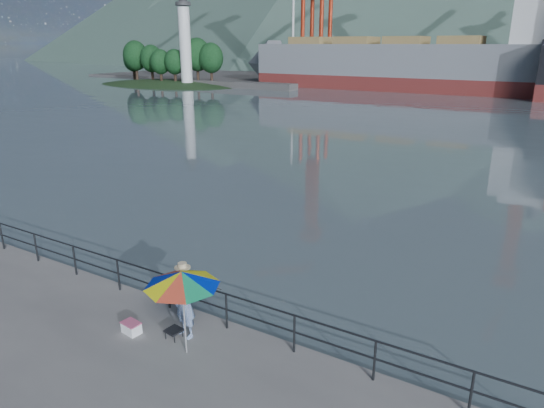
% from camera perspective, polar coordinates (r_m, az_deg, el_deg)
% --- Properties ---
extents(harbor_water, '(500.00, 280.00, 0.00)m').
position_cam_1_polar(harbor_water, '(137.67, 27.79, 13.38)').
color(harbor_water, '#536368').
rests_on(harbor_water, ground).
extents(guardrail, '(22.00, 0.06, 1.03)m').
position_cam_1_polar(guardrail, '(14.68, -14.98, -8.91)').
color(guardrail, '#2D3033').
rests_on(guardrail, ground).
extents(lighthouse_islet, '(48.00, 26.40, 19.20)m').
position_cam_1_polar(lighthouse_islet, '(94.92, -12.36, 13.83)').
color(lighthouse_islet, '#263F1E').
rests_on(lighthouse_islet, ground).
extents(fisherman, '(0.77, 0.59, 1.88)m').
position_cam_1_polar(fisherman, '(12.53, -10.24, -11.35)').
color(fisherman, '#204E93').
rests_on(fisherman, ground).
extents(beach_umbrella, '(1.81, 1.81, 2.16)m').
position_cam_1_polar(beach_umbrella, '(11.40, -10.56, -8.65)').
color(beach_umbrella, white).
rests_on(beach_umbrella, ground).
extents(folding_stool, '(0.42, 0.42, 0.25)m').
position_cam_1_polar(folding_stool, '(12.90, -11.44, -14.70)').
color(folding_stool, black).
rests_on(folding_stool, ground).
extents(cooler_bag, '(0.51, 0.38, 0.27)m').
position_cam_1_polar(cooler_bag, '(13.35, -16.21, -13.85)').
color(cooler_bag, white).
rests_on(cooler_bag, ground).
extents(fishing_rod, '(0.40, 1.53, 1.11)m').
position_cam_1_polar(fishing_rod, '(14.01, -8.46, -12.28)').
color(fishing_rod, black).
rests_on(fishing_rod, ground).
extents(bulk_carrier, '(55.21, 9.56, 14.50)m').
position_cam_1_polar(bulk_carrier, '(84.08, 18.26, 15.43)').
color(bulk_carrier, maroon).
rests_on(bulk_carrier, ground).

